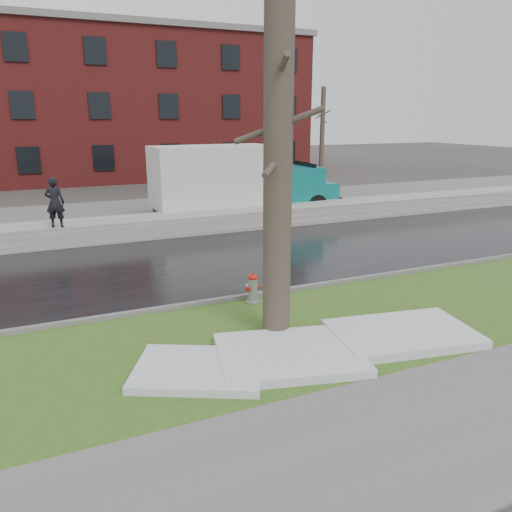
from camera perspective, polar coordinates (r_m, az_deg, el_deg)
name	(u,v)px	position (r m, az deg, el deg)	size (l,w,h in m)	color
ground	(259,314)	(11.47, 0.32, -6.67)	(120.00, 120.00, 0.00)	#47423D
verge	(283,334)	(10.43, 3.16, -8.95)	(60.00, 4.50, 0.04)	#35531B
sidewalk	(404,437)	(7.71, 16.58, -19.26)	(60.00, 3.00, 0.05)	slate
road	(199,263)	(15.45, -6.50, -0.76)	(60.00, 7.00, 0.03)	black
parking_lot	(143,215)	(23.50, -12.76, 4.63)	(60.00, 9.00, 0.03)	slate
curb	(242,297)	(12.30, -1.59, -4.74)	(60.00, 0.15, 0.14)	slate
snowbank	(166,225)	(19.30, -10.29, 3.51)	(60.00, 1.60, 0.75)	#BAB4AA
brick_building	(120,107)	(40.19, -15.30, 16.06)	(26.00, 12.00, 10.00)	maroon
bg_tree_center	(1,133)	(35.74, -27.10, 12.36)	(1.40, 1.62, 6.50)	brown
bg_tree_right	(322,130)	(39.36, 7.59, 14.04)	(1.40, 1.62, 6.50)	brown
fire_hydrant	(253,287)	(11.87, -0.39, -3.58)	(0.38, 0.35, 0.76)	gray
tree	(278,162)	(9.54, 2.52, 10.66)	(1.38, 1.50, 6.93)	brown
box_truck	(235,181)	(21.63, -2.41, 8.58)	(9.61, 2.45, 3.20)	black
worker	(55,202)	(18.00, -22.01, 5.71)	(0.62, 0.40, 1.69)	black
snow_patch_near	(289,354)	(9.41, 3.80, -11.15)	(2.60, 2.00, 0.16)	silver
snow_patch_far	(199,369)	(8.96, -6.57, -12.73)	(2.20, 1.60, 0.14)	silver
snow_patch_side	(402,334)	(10.60, 16.39, -8.52)	(2.80, 1.80, 0.18)	silver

